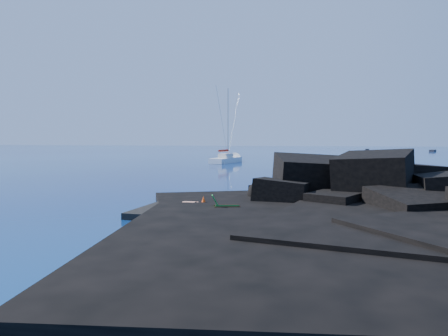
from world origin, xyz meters
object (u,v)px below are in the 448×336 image
Objects in this scene: marker_cone at (204,202)px; distant_boat_b at (433,152)px; sailboat at (227,163)px; deck_chair at (227,202)px; distant_boat_a at (367,150)px; sunbather at (189,204)px.

distant_boat_b is (43.79, 119.12, -0.66)m from marker_cone.
sailboat is 86.68m from distant_boat_b.
deck_chair reaches higher than distant_boat_b.
deck_chair is 0.32× the size of distant_boat_b.
distant_boat_a is at bearing 175.95° from distant_boat_b.
distant_boat_a is at bearing 79.96° from sailboat.
deck_chair is 0.83× the size of sunbather.
marker_cone is 0.14× the size of distant_boat_b.
deck_chair is at bearing -94.20° from distant_boat_a.
deck_chair is 2.31× the size of marker_cone.
sailboat is 86.00m from distant_boat_a.
deck_chair is at bearing -66.82° from sailboat.
sailboat reaches higher than distant_boat_a.
marker_cone reaches higher than sunbather.
sailboat is 8.89× the size of deck_chair.
sailboat is 3.23× the size of distant_boat_a.
sailboat reaches higher than deck_chair.
sailboat is at bearing 95.07° from sunbather.
deck_chair reaches higher than distant_boat_a.
deck_chair reaches higher than sunbather.
sunbather is (-2.44, 1.23, -0.31)m from deck_chair.
sunbather is at bearing -176.91° from marker_cone.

